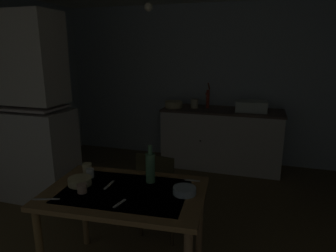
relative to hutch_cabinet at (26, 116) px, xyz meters
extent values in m
plane|color=brown|center=(1.63, -0.01, -1.03)|extent=(5.38, 5.38, 0.00)
cube|color=silver|center=(1.63, 2.03, 0.21)|extent=(4.48, 0.10, 2.48)
cube|color=silver|center=(0.00, 0.00, -0.48)|extent=(1.08, 0.54, 1.10)
cube|color=silver|center=(0.00, 0.00, 0.66)|extent=(1.00, 0.46, 1.01)
cube|color=silver|center=(0.00, -0.03, 0.11)|extent=(0.97, 0.48, 0.02)
cube|color=silver|center=(2.11, 1.66, -0.59)|extent=(1.76, 0.60, 0.88)
cube|color=brown|center=(2.11, 1.66, -0.13)|extent=(1.79, 0.63, 0.03)
sphere|color=#2D2823|center=(1.85, 1.35, -0.54)|extent=(0.02, 0.02, 0.02)
cube|color=white|center=(2.53, 1.66, -0.04)|extent=(0.44, 0.34, 0.15)
cube|color=black|center=(2.53, 1.66, 0.03)|extent=(0.38, 0.28, 0.01)
cylinder|color=maroon|center=(1.88, 1.71, 0.02)|extent=(0.05, 0.05, 0.28)
cylinder|color=maroon|center=(1.88, 1.64, 0.12)|extent=(0.03, 0.12, 0.03)
cylinder|color=#94381E|center=(1.88, 1.77, 0.21)|extent=(0.02, 0.16, 0.12)
cylinder|color=beige|center=(1.36, 1.61, -0.07)|extent=(0.27, 0.27, 0.10)
cylinder|color=beige|center=(1.68, 1.66, -0.05)|extent=(0.11, 0.11, 0.14)
cube|color=olive|center=(1.71, -0.94, -0.28)|extent=(1.24, 0.86, 0.04)
cube|color=silver|center=(1.71, -0.94, -0.27)|extent=(0.97, 0.67, 0.00)
cylinder|color=olive|center=(1.16, -0.66, -0.66)|extent=(0.06, 0.06, 0.73)
cylinder|color=brown|center=(2.22, -0.58, -0.66)|extent=(0.06, 0.06, 0.73)
cube|color=#392B18|center=(1.80, -0.26, -0.59)|extent=(0.46, 0.46, 0.03)
cube|color=#352F1A|center=(1.77, -0.44, -0.36)|extent=(0.38, 0.09, 0.42)
cylinder|color=#392B18|center=(2.00, -0.12, -0.81)|extent=(0.04, 0.04, 0.43)
cylinder|color=#392B18|center=(1.66, -0.06, -0.81)|extent=(0.04, 0.04, 0.43)
cylinder|color=#392B18|center=(1.94, -0.45, -0.81)|extent=(0.04, 0.04, 0.43)
cylinder|color=#392B18|center=(1.61, -0.40, -0.81)|extent=(0.04, 0.04, 0.43)
cylinder|color=#9EB2C6|center=(2.15, -0.86, -0.24)|extent=(0.17, 0.17, 0.05)
cylinder|color=beige|center=(1.33, -0.95, -0.24)|extent=(0.18, 0.18, 0.05)
cylinder|color=white|center=(1.34, -0.81, -0.23)|extent=(0.06, 0.06, 0.07)
cylinder|color=tan|center=(1.43, -1.07, -0.23)|extent=(0.07, 0.07, 0.07)
cylinder|color=beige|center=(1.27, -0.74, -0.22)|extent=(0.08, 0.08, 0.09)
cylinder|color=#4C7F56|center=(1.84, -0.75, -0.15)|extent=(0.07, 0.07, 0.23)
cylinder|color=#4C7F56|center=(1.84, -0.75, 0.00)|extent=(0.03, 0.03, 0.07)
cube|color=silver|center=(1.24, -1.23, -0.26)|extent=(0.19, 0.08, 0.00)
cube|color=beige|center=(1.76, -1.14, -0.26)|extent=(0.05, 0.13, 0.00)
cube|color=beige|center=(2.16, -0.63, -0.26)|extent=(0.13, 0.03, 0.00)
cube|color=beige|center=(1.56, -0.90, -0.26)|extent=(0.02, 0.15, 0.00)
sphere|color=#F9EFCC|center=(1.57, 0.01, 1.15)|extent=(0.08, 0.08, 0.08)
camera|label=1|loc=(2.62, -2.81, 0.76)|focal=32.01mm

